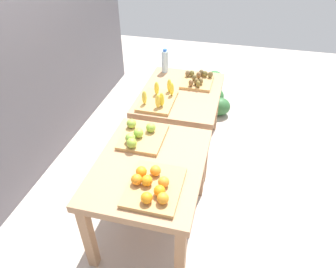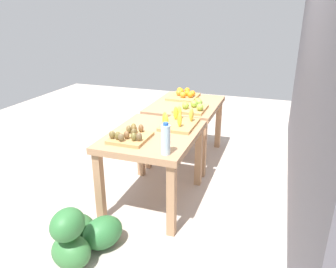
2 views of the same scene
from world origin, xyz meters
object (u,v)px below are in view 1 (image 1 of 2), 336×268
banana_crate (158,99)px  watermelon_pile (211,97)px  display_table_left (150,173)px  display_table_right (181,100)px  water_bottle (165,61)px  orange_bin (153,185)px  kiwi_bin (197,80)px  apple_bin (141,135)px

banana_crate → watermelon_pile: 1.39m
display_table_left → display_table_right: same height
banana_crate → display_table_left: bearing=-169.0°
display_table_right → watermelon_pile: bearing=-14.9°
banana_crate → water_bottle: 0.69m
display_table_left → display_table_right: 1.12m
orange_bin → display_table_left: bearing=22.2°
kiwi_bin → watermelon_pile: 0.92m
apple_bin → water_bottle: bearing=5.4°
display_table_left → banana_crate: size_ratio=2.36×
apple_bin → banana_crate: (0.59, 0.01, 0.00)m
water_bottle → apple_bin: bearing=-174.6°
banana_crate → watermelon_pile: size_ratio=0.69×
apple_bin → banana_crate: 0.59m
display_table_left → kiwi_bin: (1.34, -0.13, 0.14)m
apple_bin → kiwi_bin: (1.08, -0.29, -0.00)m
display_table_right → kiwi_bin: (0.22, -0.13, 0.14)m
apple_bin → water_bottle: (1.27, 0.12, 0.09)m
orange_bin → water_bottle: size_ratio=1.64×
kiwi_bin → water_bottle: size_ratio=1.34×
water_bottle → display_table_right: bearing=-146.5°
banana_crate → apple_bin: bearing=-178.7°
apple_bin → water_bottle: 1.28m
display_table_left → watermelon_pile: display_table_left is taller
orange_bin → watermelon_pile: size_ratio=0.69×
apple_bin → watermelon_pile: apple_bin is taller
display_table_left → kiwi_bin: kiwi_bin is taller
display_table_left → water_bottle: (1.53, 0.27, 0.23)m
display_table_right → watermelon_pile: size_ratio=1.64×
banana_crate → watermelon_pile: banana_crate is taller
apple_bin → banana_crate: bearing=1.3°
display_table_right → display_table_left: bearing=180.0°
water_bottle → kiwi_bin: bearing=-115.2°
orange_bin → apple_bin: size_ratio=1.08×
water_bottle → watermelon_pile: size_ratio=0.42×
water_bottle → watermelon_pile: (0.50, -0.52, -0.68)m
display_table_left → display_table_right: (1.12, 0.00, 0.00)m
apple_bin → watermelon_pile: size_ratio=0.64×
apple_bin → water_bottle: water_bottle is taller
water_bottle → watermelon_pile: 0.99m
display_table_left → watermelon_pile: bearing=-6.8°
display_table_right → water_bottle: (0.41, 0.27, 0.23)m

